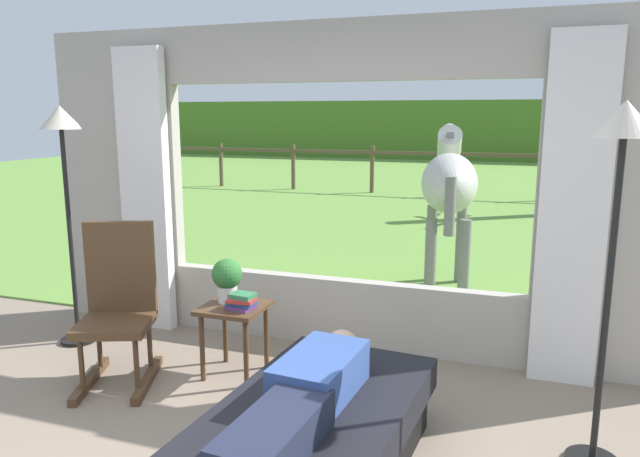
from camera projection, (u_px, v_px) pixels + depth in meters
name	position (u px, v px, depth m)	size (l,w,h in m)	color
back_wall_with_window	(339.00, 193.00, 4.62)	(5.20, 0.12, 2.55)	#ADA599
curtain_panel_left	(145.00, 192.00, 5.04)	(0.44, 0.10, 2.40)	silver
curtain_panel_right	(573.00, 214.00, 3.96)	(0.44, 0.10, 2.40)	silver
outdoor_pasture_lawn	(465.00, 188.00, 14.98)	(36.00, 21.68, 0.02)	olive
distant_hill_ridge	(489.00, 130.00, 23.89)	(36.00, 2.00, 2.40)	#4B7527
recliner_sofa	(311.00, 444.00, 2.98)	(1.04, 1.77, 0.42)	black
reclining_person	(307.00, 393.00, 2.87)	(0.39, 1.44, 0.22)	#334C8C
rocking_chair	(118.00, 305.00, 4.12)	(0.68, 0.80, 1.12)	#4C331E
side_table	(234.00, 318.00, 4.21)	(0.44, 0.44, 0.52)	#4C331E
potted_plant	(227.00, 278.00, 4.23)	(0.22, 0.22, 0.32)	silver
book_stack	(242.00, 302.00, 4.10)	(0.21, 0.17, 0.12)	#59336B
floor_lamp_left	(63.00, 154.00, 4.61)	(0.32, 0.32, 1.92)	black
floor_lamp_right	(620.00, 177.00, 2.89)	(0.32, 0.32, 1.93)	black
horse	(449.00, 183.00, 6.06)	(0.73, 1.82, 1.73)	#B2B2AD
pasture_tree	(577.00, 131.00, 10.73)	(1.32, 1.07, 2.97)	#4C3823
pasture_fence_line	(459.00, 164.00, 13.24)	(16.10, 0.10, 1.10)	brown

